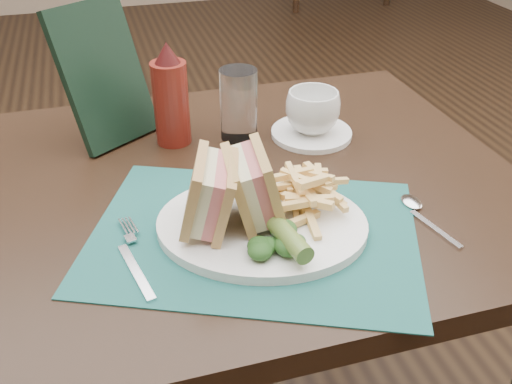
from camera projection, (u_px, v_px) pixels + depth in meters
floor at (205, 304)px, 1.75m from camera, size 7.00×7.00×0.00m
wall_back at (115, 7)px, 4.57m from camera, size 6.00×0.00×6.00m
table_main at (247, 337)px, 1.14m from camera, size 0.90×0.75×0.75m
placemat at (254, 234)px, 0.81m from camera, size 0.55×0.48×0.00m
plate at (262, 225)px, 0.81m from camera, size 0.36×0.32×0.01m
sandwich_half_a at (194, 193)px, 0.77m from camera, size 0.11×0.13×0.11m
sandwich_half_b at (239, 187)px, 0.78m from camera, size 0.09×0.12×0.11m
kale_garnish at (276, 240)px, 0.75m from camera, size 0.11×0.08×0.03m
pickle_spear at (283, 231)px, 0.75m from camera, size 0.04×0.12×0.03m
fries_pile at (307, 186)px, 0.83m from camera, size 0.18×0.20×0.06m
fork at (133, 255)px, 0.76m from camera, size 0.07×0.17×0.01m
spoon at (427, 218)px, 0.84m from camera, size 0.07×0.15×0.01m
saucer at (311, 133)px, 1.06m from camera, size 0.16×0.16×0.01m
coffee_cup at (313, 112)px, 1.04m from camera, size 0.14×0.14×0.08m
drinking_glass at (239, 104)px, 1.03m from camera, size 0.08×0.08×0.13m
ketchup_bottle at (170, 94)px, 1.00m from camera, size 0.08×0.08×0.19m
check_presenter at (103, 75)px, 1.00m from camera, size 0.18×0.16×0.24m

